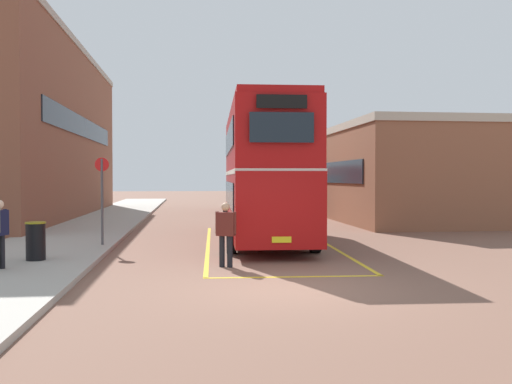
{
  "coord_description": "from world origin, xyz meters",
  "views": [
    {
      "loc": [
        -2.07,
        -11.08,
        2.27
      ],
      "look_at": [
        0.48,
        10.33,
        1.71
      ],
      "focal_mm": 38.71,
      "sensor_mm": 36.0,
      "label": 1
    }
  ],
  "objects_px": {
    "litter_bin": "(36,241)",
    "bus_stop_sign": "(102,192)",
    "pedestrian_boarding": "(226,230)",
    "double_decker_bus": "(264,171)",
    "single_deck_bus": "(259,187)"
  },
  "relations": [
    {
      "from": "double_decker_bus",
      "to": "litter_bin",
      "type": "relative_size",
      "value": 10.66
    },
    {
      "from": "pedestrian_boarding",
      "to": "litter_bin",
      "type": "bearing_deg",
      "value": 170.19
    },
    {
      "from": "double_decker_bus",
      "to": "pedestrian_boarding",
      "type": "relative_size",
      "value": 6.41
    },
    {
      "from": "single_deck_bus",
      "to": "double_decker_bus",
      "type": "bearing_deg",
      "value": -96.51
    },
    {
      "from": "litter_bin",
      "to": "single_deck_bus",
      "type": "bearing_deg",
      "value": 68.36
    },
    {
      "from": "single_deck_bus",
      "to": "bus_stop_sign",
      "type": "bearing_deg",
      "value": -111.87
    },
    {
      "from": "double_decker_bus",
      "to": "single_deck_bus",
      "type": "distance_m",
      "value": 16.7
    },
    {
      "from": "pedestrian_boarding",
      "to": "litter_bin",
      "type": "xyz_separation_m",
      "value": [
        -4.87,
        0.84,
        -0.31
      ]
    },
    {
      "from": "single_deck_bus",
      "to": "pedestrian_boarding",
      "type": "bearing_deg",
      "value": -99.23
    },
    {
      "from": "pedestrian_boarding",
      "to": "litter_bin",
      "type": "distance_m",
      "value": 4.95
    },
    {
      "from": "single_deck_bus",
      "to": "bus_stop_sign",
      "type": "relative_size",
      "value": 3.29
    },
    {
      "from": "litter_bin",
      "to": "bus_stop_sign",
      "type": "relative_size",
      "value": 0.36
    },
    {
      "from": "double_decker_bus",
      "to": "bus_stop_sign",
      "type": "distance_m",
      "value": 5.68
    },
    {
      "from": "litter_bin",
      "to": "bus_stop_sign",
      "type": "distance_m",
      "value": 3.61
    },
    {
      "from": "single_deck_bus",
      "to": "litter_bin",
      "type": "relative_size",
      "value": 9.23
    }
  ]
}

